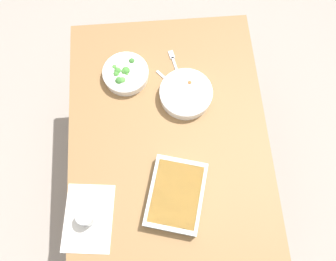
# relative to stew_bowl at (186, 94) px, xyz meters

# --- Properties ---
(ground_plane) EXTENTS (6.00, 6.00, 0.00)m
(ground_plane) POSITION_rel_stew_bowl_xyz_m (-0.16, 0.10, -0.77)
(ground_plane) COLOR #9E9389
(dining_table) EXTENTS (1.20, 0.90, 0.74)m
(dining_table) POSITION_rel_stew_bowl_xyz_m (-0.16, 0.10, -0.12)
(dining_table) COLOR olive
(dining_table) RESTS_ON ground_plane
(placemat) EXTENTS (0.30, 0.23, 0.00)m
(placemat) POSITION_rel_stew_bowl_xyz_m (-0.52, 0.45, -0.03)
(placemat) COLOR silver
(placemat) RESTS_ON dining_table
(stew_bowl) EXTENTS (0.25, 0.25, 0.06)m
(stew_bowl) POSITION_rel_stew_bowl_xyz_m (0.00, 0.00, 0.00)
(stew_bowl) COLOR white
(stew_bowl) RESTS_ON dining_table
(broccoli_bowl) EXTENTS (0.22, 0.22, 0.07)m
(broccoli_bowl) POSITION_rel_stew_bowl_xyz_m (0.13, 0.27, -0.00)
(broccoli_bowl) COLOR white
(broccoli_bowl) RESTS_ON dining_table
(baking_dish) EXTENTS (0.35, 0.29, 0.06)m
(baking_dish) POSITION_rel_stew_bowl_xyz_m (-0.46, 0.08, 0.00)
(baking_dish) COLOR silver
(baking_dish) RESTS_ON dining_table
(drink_cup) EXTENTS (0.07, 0.07, 0.08)m
(drink_cup) POSITION_rel_stew_bowl_xyz_m (-0.52, 0.45, 0.01)
(drink_cup) COLOR #B2BCC6
(drink_cup) RESTS_ON dining_table
(spoon_by_stew) EXTENTS (0.14, 0.13, 0.01)m
(spoon_by_stew) POSITION_rel_stew_bowl_xyz_m (0.06, 0.05, -0.03)
(spoon_by_stew) COLOR silver
(spoon_by_stew) RESTS_ON dining_table
(fork_on_table) EXTENTS (0.18, 0.05, 0.01)m
(fork_on_table) POSITION_rel_stew_bowl_xyz_m (0.18, 0.04, -0.03)
(fork_on_table) COLOR silver
(fork_on_table) RESTS_ON dining_table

